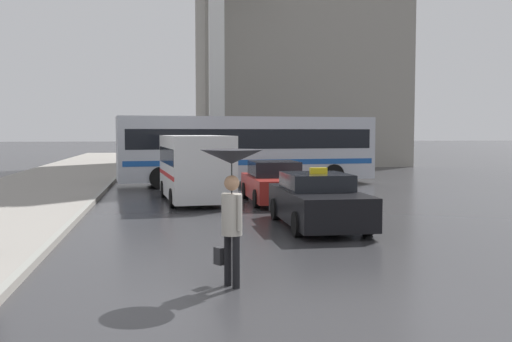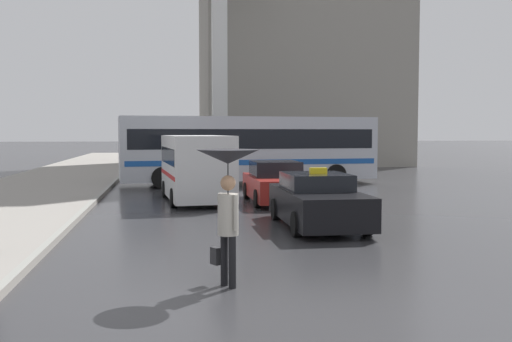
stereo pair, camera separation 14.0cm
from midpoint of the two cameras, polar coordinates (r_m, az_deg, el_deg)
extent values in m
plane|color=#2D2D30|center=(8.40, 3.94, -13.26)|extent=(300.00, 300.00, 0.00)
cube|color=black|center=(15.55, 5.68, -3.27)|extent=(1.80, 4.42, 0.79)
cube|color=black|center=(15.70, 5.49, -0.98)|extent=(1.58, 1.99, 0.42)
cylinder|color=black|center=(14.53, 10.32, -4.84)|extent=(0.20, 0.60, 0.60)
cylinder|color=black|center=(14.07, 3.70, -5.07)|extent=(0.20, 0.60, 0.60)
cylinder|color=black|center=(17.12, 7.30, -3.52)|extent=(0.20, 0.60, 0.60)
cylinder|color=black|center=(16.72, 1.65, -3.66)|extent=(0.20, 0.60, 0.60)
cube|color=yellow|center=(15.47, 5.70, 0.02)|extent=(0.44, 0.16, 0.16)
cube|color=maroon|center=(20.79, 1.63, -1.55)|extent=(1.80, 4.34, 0.75)
cube|color=black|center=(20.95, 1.53, 0.23)|extent=(1.58, 1.95, 0.52)
cylinder|color=black|center=(19.68, 4.80, -2.55)|extent=(0.20, 0.60, 0.60)
cylinder|color=black|center=(19.35, -0.13, -2.65)|extent=(0.20, 0.60, 0.60)
cylinder|color=black|center=(22.29, 3.16, -1.81)|extent=(0.20, 0.60, 0.60)
cylinder|color=black|center=(22.00, -1.20, -1.88)|extent=(0.20, 0.60, 0.60)
cube|color=silver|center=(21.18, -6.04, 0.45)|extent=(2.46, 5.28, 2.16)
cube|color=black|center=(21.16, -6.04, 1.48)|extent=(2.44, 4.88, 0.56)
cube|color=red|center=(21.19, -6.03, -0.28)|extent=(2.46, 5.08, 0.14)
cylinder|color=black|center=(19.90, -2.68, -2.43)|extent=(0.26, 0.65, 0.63)
cylinder|color=black|center=(19.62, -8.13, -2.56)|extent=(0.26, 0.65, 0.63)
cylinder|color=black|center=(22.91, -4.21, -1.63)|extent=(0.26, 0.65, 0.63)
cylinder|color=black|center=(22.66, -8.95, -1.72)|extent=(0.26, 0.65, 0.63)
cube|color=#B2B7C1|center=(27.84, -1.01, 2.20)|extent=(12.01, 3.70, 2.88)
cube|color=black|center=(27.83, -1.01, 3.09)|extent=(11.42, 3.66, 0.88)
cube|color=#194C9E|center=(27.86, -1.01, 0.96)|extent=(11.66, 3.69, 0.24)
cylinder|color=black|center=(26.02, -9.25, -0.66)|extent=(0.98, 0.38, 0.96)
cylinder|color=black|center=(28.41, -9.72, -0.30)|extent=(0.98, 0.38, 0.96)
cylinder|color=black|center=(27.94, 7.25, -0.34)|extent=(0.98, 0.38, 0.96)
cylinder|color=black|center=(30.17, 5.54, -0.03)|extent=(0.98, 0.38, 0.96)
cylinder|color=black|center=(9.49, -2.34, -8.68)|extent=(0.16, 0.16, 0.83)
cylinder|color=black|center=(9.66, -3.11, -8.45)|extent=(0.16, 0.16, 0.83)
cylinder|color=gray|center=(9.45, -2.74, -4.16)|extent=(0.45, 0.45, 0.66)
sphere|color=#997051|center=(9.39, -2.75, -1.15)|extent=(0.24, 0.24, 0.24)
cylinder|color=gray|center=(9.28, -2.01, -4.00)|extent=(0.10, 0.10, 0.56)
cylinder|color=gray|center=(9.61, -3.46, -3.74)|extent=(0.10, 0.10, 0.56)
cone|color=#232328|center=(9.37, -2.76, 1.37)|extent=(0.99, 0.99, 0.22)
cylinder|color=black|center=(9.39, -2.75, -0.72)|extent=(0.02, 0.02, 0.68)
cube|color=#262628|center=(9.77, -3.95, -8.08)|extent=(0.18, 0.21, 0.28)
cube|color=white|center=(37.63, -3.91, 13.53)|extent=(0.90, 0.90, 17.71)
camera|label=1|loc=(0.07, -90.25, -0.02)|focal=42.00mm
camera|label=2|loc=(0.07, 89.75, 0.02)|focal=42.00mm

